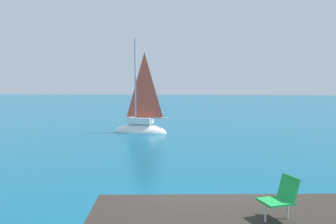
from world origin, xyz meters
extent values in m
plane|color=#0F5675|center=(0.00, 0.00, 0.00)|extent=(160.00, 160.00, 0.00)
ellipsoid|color=white|center=(-3.98, 15.16, 0.00)|extent=(3.83, 1.87, 1.26)
cube|color=white|center=(-3.98, 15.16, 0.84)|extent=(1.73, 1.14, 0.41)
cylinder|color=#B7B7BC|center=(-4.32, 15.22, 3.50)|extent=(0.14, 0.14, 5.74)
cylinder|color=#B2B2B7|center=(-3.19, 15.03, 1.03)|extent=(2.28, 0.50, 0.11)
pyramid|color=#DB4C38|center=(-3.69, 15.11, 3.27)|extent=(1.82, 0.38, 4.36)
cube|color=green|center=(1.40, -2.69, 1.41)|extent=(0.67, 0.64, 0.04)
cube|color=green|center=(1.64, -2.59, 1.64)|extent=(0.33, 0.50, 0.45)
cylinder|color=silver|center=(1.21, -2.77, 1.24)|extent=(0.04, 0.04, 0.35)
cylinder|color=silver|center=(1.64, -2.59, 1.24)|extent=(0.04, 0.04, 0.35)
camera|label=1|loc=(0.03, -9.17, 3.58)|focal=38.85mm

